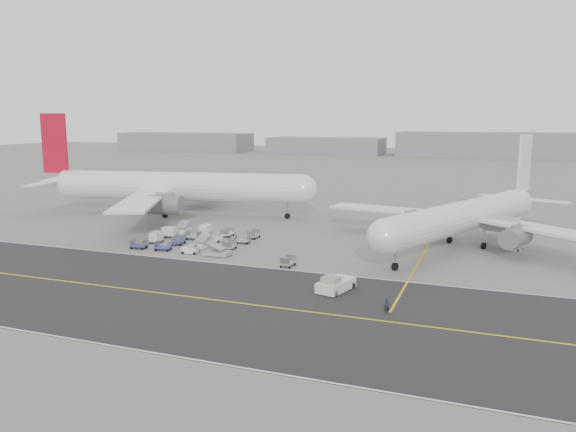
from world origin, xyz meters
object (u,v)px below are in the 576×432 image
at_px(airliner_a, 173,186).
at_px(pushback_tug, 335,284).
at_px(ground_crew_a, 387,306).
at_px(airliner_b, 467,216).
at_px(jet_bridge, 478,223).

bearing_deg(airliner_a, pushback_tug, -140.39).
bearing_deg(ground_crew_a, pushback_tug, 121.80).
bearing_deg(pushback_tug, airliner_b, 81.49).
bearing_deg(jet_bridge, airliner_b, -119.93).
height_order(airliner_a, airliner_b, airliner_a).
bearing_deg(jet_bridge, airliner_a, -170.59).
bearing_deg(pushback_tug, ground_crew_a, -23.58).
relative_size(airliner_b, ground_crew_a, 28.06).
bearing_deg(jet_bridge, ground_crew_a, -84.91).
bearing_deg(jet_bridge, pushback_tug, -98.46).
bearing_deg(airliner_a, ground_crew_a, -140.17).
relative_size(airliner_a, airliner_b, 1.29).
relative_size(airliner_a, pushback_tug, 8.60).
bearing_deg(pushback_tug, airliner_a, 154.73).
bearing_deg(airliner_b, ground_crew_a, -75.48).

